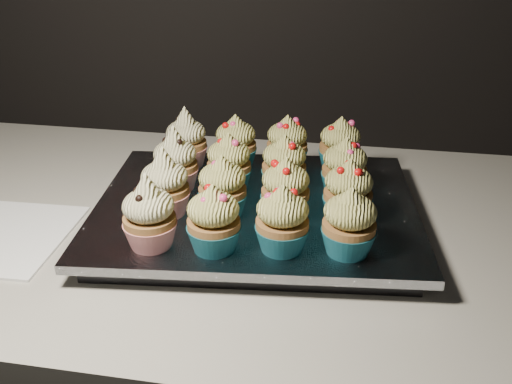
# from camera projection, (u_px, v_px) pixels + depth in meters

# --- Properties ---
(worktop) EXTENTS (2.44, 0.64, 0.04)m
(worktop) POSITION_uv_depth(u_px,v_px,m) (96.00, 216.00, 0.85)
(worktop) COLOR beige
(worktop) RESTS_ON cabinet
(baking_tray) EXTENTS (0.43, 0.34, 0.02)m
(baking_tray) POSITION_uv_depth(u_px,v_px,m) (256.00, 217.00, 0.78)
(baking_tray) COLOR black
(baking_tray) RESTS_ON worktop
(foil_lining) EXTENTS (0.46, 0.38, 0.01)m
(foil_lining) POSITION_uv_depth(u_px,v_px,m) (256.00, 206.00, 0.78)
(foil_lining) COLOR silver
(foil_lining) RESTS_ON baking_tray
(cupcake_0) EXTENTS (0.06, 0.06, 0.10)m
(cupcake_0) POSITION_uv_depth(u_px,v_px,m) (149.00, 216.00, 0.66)
(cupcake_0) COLOR red
(cupcake_0) RESTS_ON foil_lining
(cupcake_1) EXTENTS (0.06, 0.06, 0.08)m
(cupcake_1) POSITION_uv_depth(u_px,v_px,m) (214.00, 221.00, 0.65)
(cupcake_1) COLOR #1B6D7F
(cupcake_1) RESTS_ON foil_lining
(cupcake_2) EXTENTS (0.06, 0.06, 0.08)m
(cupcake_2) POSITION_uv_depth(u_px,v_px,m) (282.00, 221.00, 0.65)
(cupcake_2) COLOR #1B6D7F
(cupcake_2) RESTS_ON foil_lining
(cupcake_3) EXTENTS (0.06, 0.06, 0.08)m
(cupcake_3) POSITION_uv_depth(u_px,v_px,m) (349.00, 224.00, 0.65)
(cupcake_3) COLOR #1B6D7F
(cupcake_3) RESTS_ON foil_lining
(cupcake_4) EXTENTS (0.06, 0.06, 0.10)m
(cupcake_4) POSITION_uv_depth(u_px,v_px,m) (165.00, 186.00, 0.73)
(cupcake_4) COLOR red
(cupcake_4) RESTS_ON foil_lining
(cupcake_5) EXTENTS (0.06, 0.06, 0.08)m
(cupcake_5) POSITION_uv_depth(u_px,v_px,m) (222.00, 188.00, 0.73)
(cupcake_5) COLOR #1B6D7F
(cupcake_5) RESTS_ON foil_lining
(cupcake_6) EXTENTS (0.06, 0.06, 0.08)m
(cupcake_6) POSITION_uv_depth(u_px,v_px,m) (285.00, 191.00, 0.72)
(cupcake_6) COLOR #1B6D7F
(cupcake_6) RESTS_ON foil_lining
(cupcake_7) EXTENTS (0.06, 0.06, 0.08)m
(cupcake_7) POSITION_uv_depth(u_px,v_px,m) (348.00, 193.00, 0.72)
(cupcake_7) COLOR #1B6D7F
(cupcake_7) RESTS_ON foil_lining
(cupcake_8) EXTENTS (0.06, 0.06, 0.10)m
(cupcake_8) POSITION_uv_depth(u_px,v_px,m) (175.00, 162.00, 0.80)
(cupcake_8) COLOR red
(cupcake_8) RESTS_ON foil_lining
(cupcake_9) EXTENTS (0.06, 0.06, 0.08)m
(cupcake_9) POSITION_uv_depth(u_px,v_px,m) (229.00, 164.00, 0.80)
(cupcake_9) COLOR #1B6D7F
(cupcake_9) RESTS_ON foil_lining
(cupcake_10) EXTENTS (0.06, 0.06, 0.08)m
(cupcake_10) POSITION_uv_depth(u_px,v_px,m) (284.00, 166.00, 0.79)
(cupcake_10) COLOR #1B6D7F
(cupcake_10) RESTS_ON foil_lining
(cupcake_11) EXTENTS (0.06, 0.06, 0.08)m
(cupcake_11) POSITION_uv_depth(u_px,v_px,m) (344.00, 169.00, 0.78)
(cupcake_11) COLOR #1B6D7F
(cupcake_11) RESTS_ON foil_lining
(cupcake_12) EXTENTS (0.06, 0.06, 0.10)m
(cupcake_12) POSITION_uv_depth(u_px,v_px,m) (186.00, 141.00, 0.87)
(cupcake_12) COLOR red
(cupcake_12) RESTS_ON foil_lining
(cupcake_13) EXTENTS (0.06, 0.06, 0.08)m
(cupcake_13) POSITION_uv_depth(u_px,v_px,m) (236.00, 144.00, 0.86)
(cupcake_13) COLOR #1B6D7F
(cupcake_13) RESTS_ON foil_lining
(cupcake_14) EXTENTS (0.06, 0.06, 0.08)m
(cupcake_14) POSITION_uv_depth(u_px,v_px,m) (287.00, 144.00, 0.86)
(cupcake_14) COLOR #1B6D7F
(cupcake_14) RESTS_ON foil_lining
(cupcake_15) EXTENTS (0.06, 0.06, 0.08)m
(cupcake_15) POSITION_uv_depth(u_px,v_px,m) (340.00, 146.00, 0.85)
(cupcake_15) COLOR #1B6D7F
(cupcake_15) RESTS_ON foil_lining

